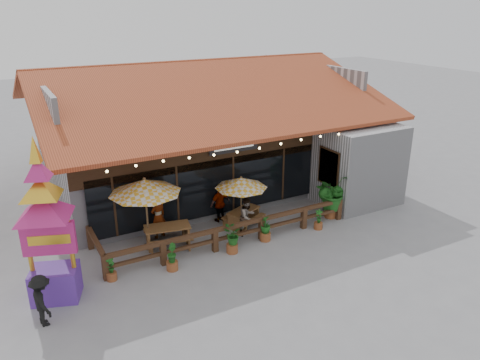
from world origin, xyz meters
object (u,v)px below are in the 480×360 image
umbrella_left (145,187)px  picnic_table_right (244,215)px  picnic_table_left (168,232)px  umbrella_right (241,183)px  thai_sign_tower (44,211)px  tropical_plant (332,193)px  pedestrian (42,301)px

umbrella_left → picnic_table_right: 4.49m
picnic_table_left → picnic_table_right: (3.35, 0.16, -0.08)m
umbrella_right → thai_sign_tower: (-7.36, -1.55, 1.00)m
tropical_plant → picnic_table_left: bearing=172.5°
thai_sign_tower → umbrella_left: bearing=26.4°
umbrella_left → thai_sign_tower: thai_sign_tower is taller
picnic_table_left → tropical_plant: 7.10m
umbrella_left → picnic_table_right: size_ratio=1.59×
thai_sign_tower → picnic_table_right: bearing=12.7°
picnic_table_right → thai_sign_tower: size_ratio=0.33×
tropical_plant → pedestrian: tropical_plant is taller
umbrella_right → pedestrian: 8.41m
picnic_table_right → thai_sign_tower: bearing=-167.3°
thai_sign_tower → tropical_plant: thai_sign_tower is taller
umbrella_right → picnic_table_left: (-3.15, -0.00, -1.41)m
pedestrian → thai_sign_tower: bearing=-34.0°
umbrella_left → pedestrian: 5.27m
umbrella_left → pedestrian: bearing=-144.0°
picnic_table_left → tropical_plant: tropical_plant is taller
umbrella_left → umbrella_right: size_ratio=1.08×
pedestrian → umbrella_right: bearing=-81.6°
pedestrian → picnic_table_left: bearing=-70.7°
umbrella_right → picnic_table_left: bearing=-179.9°
thai_sign_tower → pedestrian: bearing=-113.2°
umbrella_right → thai_sign_tower: 7.59m
umbrella_left → thai_sign_tower: 3.98m
umbrella_left → picnic_table_right: umbrella_left is taller
thai_sign_tower → umbrella_right: bearing=11.9°
umbrella_left → tropical_plant: 7.89m
umbrella_right → tropical_plant: size_ratio=1.40×
umbrella_right → picnic_table_right: 1.51m
umbrella_left → picnic_table_left: bearing=-17.3°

